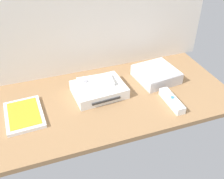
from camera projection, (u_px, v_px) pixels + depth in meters
The scene contains 7 objects.
ground_plane at pixel (112, 99), 109.61cm from camera, with size 100.00×48.00×2.00cm, color #936D47.
back_wall at pixel (92, 2), 109.11cm from camera, with size 110.00×1.20×64.00cm, color silver.
game_console at pixel (99, 90), 109.68cm from camera, with size 22.01×17.56×4.40cm.
mini_computer at pixel (156, 74), 118.66cm from camera, with size 18.78×18.78×5.30cm.
game_case at pixel (24, 115), 98.89cm from camera, with size 14.49×19.63×1.56cm.
remote_wand at pixel (172, 101), 104.74cm from camera, with size 3.70×14.82×3.40cm.
remote_classic_pad at pixel (95, 82), 108.59cm from camera, with size 14.79×8.72×2.40cm.
Camera 1 is at (-28.83, -81.57, 66.42)cm, focal length 42.17 mm.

